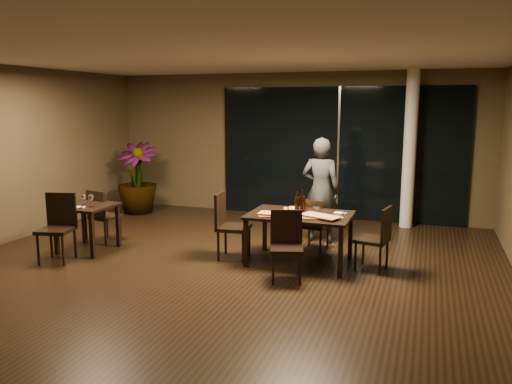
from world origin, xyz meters
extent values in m
plane|color=black|center=(0.00, 0.00, 0.00)|extent=(8.00, 8.00, 0.00)
cube|color=#463B25|center=(0.00, 4.05, 1.50)|extent=(8.00, 0.10, 3.00)
cube|color=silver|center=(0.00, 0.00, 3.02)|extent=(8.00, 8.00, 0.04)
cube|color=black|center=(1.00, 3.96, 1.35)|extent=(5.00, 0.06, 2.70)
cylinder|color=silver|center=(2.40, 3.65, 1.50)|extent=(0.24, 0.24, 3.00)
cube|color=black|center=(1.00, 0.80, 0.73)|extent=(1.50, 1.00, 0.04)
cube|color=black|center=(0.31, 0.36, 0.35)|extent=(0.06, 0.06, 0.71)
cube|color=black|center=(1.69, 0.36, 0.35)|extent=(0.06, 0.06, 0.71)
cube|color=black|center=(0.31, 1.24, 0.35)|extent=(0.06, 0.06, 0.71)
cube|color=black|center=(1.69, 1.24, 0.35)|extent=(0.06, 0.06, 0.71)
cube|color=black|center=(-2.40, 0.30, 0.73)|extent=(0.80, 0.80, 0.04)
cube|color=black|center=(-2.74, -0.04, 0.35)|extent=(0.06, 0.06, 0.71)
cube|color=black|center=(-2.06, -0.04, 0.35)|extent=(0.06, 0.06, 0.71)
cube|color=black|center=(-2.74, 0.64, 0.35)|extent=(0.06, 0.06, 0.71)
cube|color=black|center=(-2.06, 0.64, 0.35)|extent=(0.06, 0.06, 0.71)
cube|color=black|center=(1.07, 1.51, 0.41)|extent=(0.46, 0.46, 0.05)
cylinder|color=black|center=(1.26, 1.64, 0.20)|extent=(0.03, 0.03, 0.41)
cylinder|color=black|center=(0.94, 1.70, 0.20)|extent=(0.03, 0.03, 0.41)
cylinder|color=black|center=(1.21, 1.32, 0.20)|extent=(0.03, 0.03, 0.41)
cylinder|color=black|center=(0.89, 1.37, 0.20)|extent=(0.03, 0.03, 0.41)
cube|color=black|center=(1.05, 1.33, 0.64)|extent=(0.40, 0.10, 0.45)
cube|color=black|center=(1.02, 0.00, 0.44)|extent=(0.54, 0.54, 0.05)
cylinder|color=black|center=(0.91, -0.22, 0.22)|extent=(0.04, 0.04, 0.44)
cylinder|color=black|center=(1.24, -0.12, 0.22)|extent=(0.04, 0.04, 0.44)
cylinder|color=black|center=(0.80, 0.12, 0.22)|extent=(0.04, 0.04, 0.44)
cylinder|color=black|center=(1.14, 0.22, 0.22)|extent=(0.04, 0.04, 0.44)
cube|color=black|center=(0.96, 0.19, 0.69)|extent=(0.42, 0.17, 0.49)
cube|color=black|center=(-0.01, 0.68, 0.48)|extent=(0.52, 0.52, 0.05)
cylinder|color=black|center=(0.21, 0.51, 0.24)|extent=(0.04, 0.04, 0.48)
cylinder|color=black|center=(0.17, 0.90, 0.24)|extent=(0.04, 0.04, 0.48)
cylinder|color=black|center=(-0.18, 0.47, 0.24)|extent=(0.04, 0.04, 0.48)
cylinder|color=black|center=(-0.22, 0.85, 0.24)|extent=(0.04, 0.04, 0.48)
cube|color=black|center=(-0.22, 0.66, 0.75)|extent=(0.09, 0.47, 0.54)
cube|color=black|center=(2.06, 0.82, 0.44)|extent=(0.50, 0.50, 0.05)
cylinder|color=black|center=(1.92, 1.03, 0.22)|extent=(0.04, 0.04, 0.44)
cylinder|color=black|center=(1.85, 0.68, 0.22)|extent=(0.04, 0.04, 0.44)
cylinder|color=black|center=(2.26, 0.96, 0.22)|extent=(0.04, 0.04, 0.44)
cylinder|color=black|center=(2.20, 0.61, 0.22)|extent=(0.04, 0.04, 0.44)
cube|color=black|center=(2.25, 0.78, 0.69)|extent=(0.12, 0.43, 0.49)
cube|color=black|center=(-2.45, 0.85, 0.44)|extent=(0.51, 0.51, 0.05)
cylinder|color=black|center=(-2.24, 0.98, 0.22)|extent=(0.03, 0.03, 0.44)
cylinder|color=black|center=(-2.58, 1.06, 0.22)|extent=(0.03, 0.03, 0.44)
cylinder|color=black|center=(-2.32, 0.64, 0.22)|extent=(0.03, 0.03, 0.44)
cylinder|color=black|center=(-2.66, 0.72, 0.22)|extent=(0.03, 0.03, 0.44)
cube|color=black|center=(-2.50, 0.66, 0.68)|extent=(0.42, 0.13, 0.48)
cube|color=black|center=(-2.48, -0.34, 0.48)|extent=(0.57, 0.57, 0.05)
cylinder|color=black|center=(-2.62, -0.57, 0.24)|extent=(0.04, 0.04, 0.48)
cylinder|color=black|center=(-2.25, -0.48, 0.24)|extent=(0.04, 0.04, 0.48)
cylinder|color=black|center=(-2.71, -0.19, 0.24)|extent=(0.04, 0.04, 0.48)
cylinder|color=black|center=(-2.34, -0.10, 0.24)|extent=(0.04, 0.04, 0.48)
cube|color=black|center=(-2.53, -0.13, 0.75)|extent=(0.47, 0.15, 0.54)
imported|color=#2C2D30|center=(1.04, 2.06, 0.90)|extent=(0.63, 0.43, 1.80)
imported|color=#1B4517|center=(-3.21, 3.05, 0.77)|extent=(0.97, 0.97, 1.54)
cube|color=#482817|center=(0.70, 0.57, 0.76)|extent=(0.60, 0.49, 0.01)
cube|color=#462D16|center=(1.34, 0.63, 0.76)|extent=(0.64, 0.44, 0.01)
cylinder|color=red|center=(0.83, 1.08, 0.76)|extent=(0.30, 0.30, 0.01)
cylinder|color=white|center=(0.79, 0.84, 0.79)|extent=(0.08, 0.08, 0.09)
cylinder|color=white|center=(1.22, 0.90, 0.80)|extent=(0.08, 0.08, 0.10)
cube|color=white|center=(1.56, 0.69, 0.76)|extent=(0.19, 0.12, 0.01)
cube|color=white|center=(1.56, 1.02, 0.76)|extent=(0.20, 0.14, 0.01)
cube|color=white|center=(-2.39, 0.09, 0.76)|extent=(0.21, 0.17, 0.01)
camera|label=1|loc=(2.76, -6.21, 2.35)|focal=35.00mm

